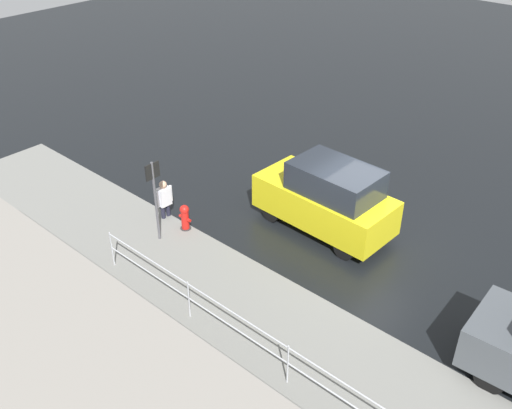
{
  "coord_description": "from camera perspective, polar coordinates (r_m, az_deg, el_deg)",
  "views": [
    {
      "loc": [
        -6.16,
        11.34,
        9.17
      ],
      "look_at": [
        2.54,
        1.54,
        0.9
      ],
      "focal_mm": 40.0,
      "sensor_mm": 36.0,
      "label": 1
    }
  ],
  "objects": [
    {
      "name": "pedestrian",
      "position": [
        16.43,
        -9.16,
        0.68
      ],
      "size": [
        0.25,
        0.57,
        1.22
      ],
      "color": "silver",
      "rests_on": "ground"
    },
    {
      "name": "kerb_strip",
      "position": [
        13.15,
        0.62,
        -11.88
      ],
      "size": [
        24.0,
        3.2,
        0.04
      ],
      "primitive_type": "cube",
      "color": "slate",
      "rests_on": "ground"
    },
    {
      "name": "ground_plane",
      "position": [
        15.84,
        10.68,
        -3.79
      ],
      "size": [
        60.0,
        60.0,
        0.0
      ],
      "primitive_type": "plane",
      "color": "black"
    },
    {
      "name": "sign_post",
      "position": [
        15.06,
        -10.11,
        1.41
      ],
      "size": [
        0.07,
        0.44,
        2.4
      ],
      "color": "#4C4C51",
      "rests_on": "ground"
    },
    {
      "name": "metal_railing",
      "position": [
        12.15,
        -2.13,
        -11.76
      ],
      "size": [
        8.6,
        0.04,
        1.05
      ],
      "color": "#B7BABF",
      "rests_on": "ground"
    },
    {
      "name": "moving_hatchback",
      "position": [
        15.68,
        7.12,
        0.68
      ],
      "size": [
        3.96,
        1.84,
        2.06
      ],
      "color": "yellow",
      "rests_on": "ground"
    },
    {
      "name": "fire_hydrant",
      "position": [
        15.98,
        -7.12,
        -1.32
      ],
      "size": [
        0.42,
        0.31,
        0.8
      ],
      "color": "red",
      "rests_on": "ground"
    },
    {
      "name": "building_block",
      "position": [
        9.71,
        -20.66,
        -17.93
      ],
      "size": [
        10.69,
        2.4,
        4.06
      ],
      "primitive_type": "cube",
      "color": "gray",
      "rests_on": "ground"
    }
  ]
}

